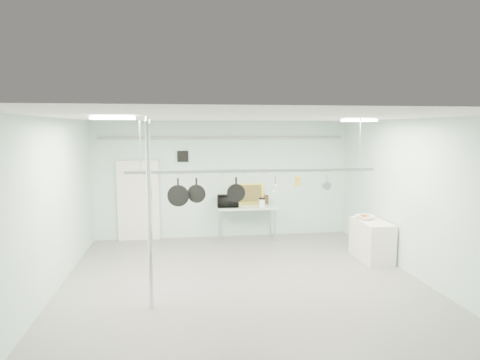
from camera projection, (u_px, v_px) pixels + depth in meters
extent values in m
plane|color=gray|center=(246.00, 289.00, 8.05)|extent=(8.00, 8.00, 0.00)
cube|color=silver|center=(246.00, 118.00, 7.66)|extent=(7.00, 8.00, 0.02)
cube|color=silver|center=(223.00, 179.00, 11.77)|extent=(7.00, 0.02, 3.20)
cube|color=silver|center=(422.00, 200.00, 8.35)|extent=(0.02, 8.00, 3.20)
cube|color=silver|center=(138.00, 201.00, 11.47)|extent=(1.10, 0.10, 2.20)
cube|color=black|center=(183.00, 156.00, 11.52)|extent=(0.30, 0.04, 0.30)
cylinder|color=gray|center=(224.00, 138.00, 11.55)|extent=(6.60, 0.07, 0.07)
cylinder|color=silver|center=(150.00, 214.00, 7.02)|extent=(0.08, 0.08, 3.20)
cube|color=#AFCEB8|center=(247.00, 207.00, 11.56)|extent=(1.60, 0.70, 0.05)
cylinder|color=#B7B7BC|center=(222.00, 227.00, 11.24)|extent=(0.04, 0.04, 0.86)
cylinder|color=#B7B7BC|center=(220.00, 222.00, 11.79)|extent=(0.04, 0.04, 0.86)
cylinder|color=#B7B7BC|center=(275.00, 225.00, 11.44)|extent=(0.04, 0.04, 0.86)
cylinder|color=#B7B7BC|center=(271.00, 220.00, 11.99)|extent=(0.04, 0.04, 0.86)
cube|color=silver|center=(372.00, 240.00, 9.81)|extent=(0.60, 1.20, 0.90)
cube|color=#B7B7BC|center=(254.00, 171.00, 8.10)|extent=(4.80, 0.06, 0.06)
cylinder|color=#B7B7BC|center=(140.00, 145.00, 7.75)|extent=(0.02, 0.02, 0.94)
cylinder|color=#B7B7BC|center=(360.00, 144.00, 8.34)|extent=(0.02, 0.02, 0.94)
cube|color=white|center=(113.00, 118.00, 6.57)|extent=(0.65, 0.30, 0.05)
cube|color=white|center=(359.00, 120.00, 8.59)|extent=(0.65, 0.30, 0.05)
imported|color=black|center=(228.00, 201.00, 11.46)|extent=(0.60, 0.42, 0.32)
cylinder|color=white|center=(262.00, 203.00, 11.48)|extent=(0.18, 0.18, 0.20)
cube|color=gold|center=(250.00, 194.00, 11.84)|extent=(0.79, 0.19, 0.58)
cube|color=#342512|center=(263.00, 199.00, 11.91)|extent=(0.31, 0.11, 0.25)
imported|color=white|center=(365.00, 217.00, 9.92)|extent=(0.51, 0.51, 0.10)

